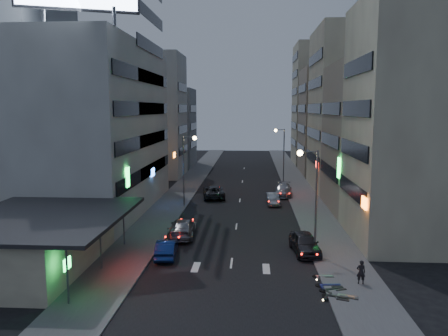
# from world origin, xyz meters

# --- Properties ---
(ground) EXTENTS (180.00, 180.00, 0.00)m
(ground) POSITION_xyz_m (0.00, 0.00, 0.00)
(ground) COLOR black
(ground) RESTS_ON ground
(sidewalk_left) EXTENTS (4.00, 120.00, 0.12)m
(sidewalk_left) POSITION_xyz_m (-8.00, 30.00, 0.06)
(sidewalk_left) COLOR #4C4C4F
(sidewalk_left) RESTS_ON ground
(sidewalk_right) EXTENTS (4.00, 120.00, 0.12)m
(sidewalk_right) POSITION_xyz_m (8.00, 30.00, 0.06)
(sidewalk_right) COLOR #4C4C4F
(sidewalk_right) RESTS_ON ground
(food_court) EXTENTS (11.00, 13.00, 3.88)m
(food_court) POSITION_xyz_m (-13.90, 2.00, 1.98)
(food_court) COLOR beige
(food_court) RESTS_ON ground
(white_building) EXTENTS (14.00, 24.00, 18.00)m
(white_building) POSITION_xyz_m (-17.00, 20.00, 9.00)
(white_building) COLOR #B7B7B2
(white_building) RESTS_ON ground
(grey_tower) EXTENTS (10.00, 14.00, 34.00)m
(grey_tower) POSITION_xyz_m (-26.00, 23.00, 17.00)
(grey_tower) COLOR slate
(grey_tower) RESTS_ON ground
(shophouse_near) EXTENTS (10.00, 11.00, 20.00)m
(shophouse_near) POSITION_xyz_m (15.00, 10.50, 10.00)
(shophouse_near) COLOR beige
(shophouse_near) RESTS_ON ground
(shophouse_mid) EXTENTS (11.00, 12.00, 16.00)m
(shophouse_mid) POSITION_xyz_m (15.50, 22.00, 8.00)
(shophouse_mid) COLOR gray
(shophouse_mid) RESTS_ON ground
(shophouse_far) EXTENTS (10.00, 14.00, 22.00)m
(shophouse_far) POSITION_xyz_m (15.00, 35.00, 11.00)
(shophouse_far) COLOR beige
(shophouse_far) RESTS_ON ground
(far_left_a) EXTENTS (11.00, 10.00, 20.00)m
(far_left_a) POSITION_xyz_m (-15.50, 45.00, 10.00)
(far_left_a) COLOR #B7B7B2
(far_left_a) RESTS_ON ground
(far_left_b) EXTENTS (12.00, 10.00, 15.00)m
(far_left_b) POSITION_xyz_m (-16.00, 58.00, 7.50)
(far_left_b) COLOR slate
(far_left_b) RESTS_ON ground
(far_right_a) EXTENTS (11.00, 12.00, 18.00)m
(far_right_a) POSITION_xyz_m (15.50, 50.00, 9.00)
(far_right_a) COLOR gray
(far_right_a) RESTS_ON ground
(far_right_b) EXTENTS (12.00, 12.00, 24.00)m
(far_right_b) POSITION_xyz_m (16.00, 64.00, 12.00)
(far_right_b) COLOR beige
(far_right_b) RESTS_ON ground
(street_lamp_right_near) EXTENTS (1.60, 0.44, 8.02)m
(street_lamp_right_near) POSITION_xyz_m (5.90, 6.00, 5.36)
(street_lamp_right_near) COLOR #595B60
(street_lamp_right_near) RESTS_ON sidewalk_right
(street_lamp_left) EXTENTS (1.60, 0.44, 8.02)m
(street_lamp_left) POSITION_xyz_m (-5.90, 22.00, 5.36)
(street_lamp_left) COLOR #595B60
(street_lamp_left) RESTS_ON sidewalk_left
(street_lamp_right_far) EXTENTS (1.60, 0.44, 8.02)m
(street_lamp_right_far) POSITION_xyz_m (5.90, 40.00, 5.36)
(street_lamp_right_far) COLOR #595B60
(street_lamp_right_far) RESTS_ON sidewalk_right
(parked_car_right_near) EXTENTS (2.40, 4.88, 1.60)m
(parked_car_right_near) POSITION_xyz_m (5.60, 6.64, 0.80)
(parked_car_right_near) COLOR #2C2B31
(parked_car_right_near) RESTS_ON ground
(parked_car_right_mid) EXTENTS (1.65, 4.06, 1.31)m
(parked_car_right_mid) POSITION_xyz_m (3.92, 23.96, 0.65)
(parked_car_right_mid) COLOR #A1A3A9
(parked_car_right_mid) RESTS_ON ground
(parked_car_left) EXTENTS (3.31, 5.91, 1.56)m
(parked_car_left) POSITION_xyz_m (-3.34, 27.37, 0.78)
(parked_car_left) COLOR #25262B
(parked_car_left) RESTS_ON ground
(parked_car_right_far) EXTENTS (2.53, 5.37, 1.51)m
(parked_car_right_far) POSITION_xyz_m (5.53, 29.15, 0.76)
(parked_car_right_far) COLOR gray
(parked_car_right_far) RESTS_ON ground
(road_car_blue) EXTENTS (1.79, 4.21, 1.35)m
(road_car_blue) POSITION_xyz_m (-4.99, 5.01, 0.68)
(road_car_blue) COLOR navy
(road_car_blue) RESTS_ON ground
(road_car_silver) EXTENTS (2.45, 5.51, 1.57)m
(road_car_silver) POSITION_xyz_m (-4.62, 10.37, 0.78)
(road_car_silver) COLOR gray
(road_car_silver) RESTS_ON ground
(person) EXTENTS (0.57, 0.38, 1.55)m
(person) POSITION_xyz_m (8.41, 0.46, 0.89)
(person) COLOR black
(person) RESTS_ON sidewalk_right
(scooter_black_a) EXTENTS (1.29, 2.12, 1.23)m
(scooter_black_a) POSITION_xyz_m (7.26, -1.75, 0.74)
(scooter_black_a) COLOR black
(scooter_black_a) RESTS_ON sidewalk_right
(scooter_silver_a) EXTENTS (1.22, 1.90, 1.11)m
(scooter_silver_a) POSITION_xyz_m (7.84, -1.57, 0.67)
(scooter_silver_a) COLOR #A1A4A9
(scooter_silver_a) RESTS_ON sidewalk_right
(scooter_blue) EXTENTS (0.84, 2.01, 1.19)m
(scooter_blue) POSITION_xyz_m (7.10, 0.34, 0.72)
(scooter_blue) COLOR navy
(scooter_blue) RESTS_ON sidewalk_right
(scooter_black_b) EXTENTS (1.36, 2.05, 1.19)m
(scooter_black_b) POSITION_xyz_m (7.12, -0.06, 0.72)
(scooter_black_b) COLOR black
(scooter_black_b) RESTS_ON sidewalk_right
(scooter_silver_b) EXTENTS (0.65, 1.69, 1.01)m
(scooter_silver_b) POSITION_xyz_m (6.89, 1.83, 0.63)
(scooter_silver_b) COLOR #BABCC3
(scooter_silver_b) RESTS_ON sidewalk_right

